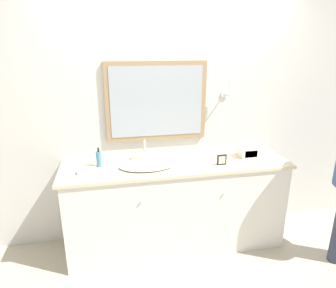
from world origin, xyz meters
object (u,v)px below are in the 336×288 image
(soap_bottle, at_px, (99,159))
(picture_frame, at_px, (222,160))
(appliance_box, at_px, (248,152))
(sink_basin, at_px, (147,164))

(soap_bottle, relative_size, picture_frame, 1.80)
(soap_bottle, distance_m, picture_frame, 1.15)
(soap_bottle, xyz_separation_m, picture_frame, (1.13, -0.19, -0.02))
(appliance_box, bearing_deg, picture_frame, -154.91)
(sink_basin, bearing_deg, appliance_box, 3.22)
(soap_bottle, height_order, picture_frame, soap_bottle)
(appliance_box, height_order, picture_frame, same)
(appliance_box, relative_size, picture_frame, 1.76)
(soap_bottle, bearing_deg, appliance_box, -1.12)
(soap_bottle, xyz_separation_m, appliance_box, (1.48, -0.03, -0.02))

